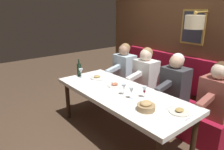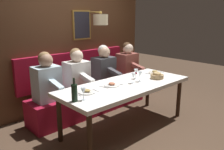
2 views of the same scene
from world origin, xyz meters
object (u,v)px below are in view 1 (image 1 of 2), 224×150
(wine_glass_1, at_px, (124,87))
(bread_bowl, at_px, (146,106))
(diner_middle, at_px, (146,71))
(dining_table, at_px, (120,96))
(wine_glass_3, at_px, (81,71))
(wine_bottle, at_px, (79,70))
(diner_near, at_px, (175,80))
(diner_nearest, at_px, (217,92))
(wine_glass_2, at_px, (131,91))
(diner_far, at_px, (124,64))
(wine_glass_0, at_px, (144,90))

(wine_glass_1, relative_size, bread_bowl, 0.75)
(diner_middle, bearing_deg, dining_table, -160.51)
(wine_glass_3, xyz_separation_m, wine_bottle, (0.03, 0.11, -0.00))
(diner_near, bearing_deg, diner_nearest, -90.00)
(diner_near, distance_m, wine_glass_2, 0.93)
(dining_table, distance_m, diner_far, 1.26)
(wine_glass_2, relative_size, bread_bowl, 0.75)
(diner_far, bearing_deg, wine_bottle, 172.18)
(diner_middle, relative_size, wine_glass_2, 4.82)
(wine_glass_2, bearing_deg, wine_glass_1, 87.26)
(dining_table, bearing_deg, diner_nearest, -47.67)
(wine_glass_1, xyz_separation_m, wine_glass_2, (-0.01, -0.16, 0.00))
(diner_nearest, xyz_separation_m, wine_glass_1, (-0.92, 0.85, 0.04))
(diner_far, distance_m, wine_glass_1, 1.36)
(wine_glass_3, bearing_deg, diner_middle, -30.86)
(diner_near, bearing_deg, diner_far, 90.00)
(dining_table, relative_size, wine_bottle, 7.37)
(dining_table, height_order, diner_middle, diner_middle)
(diner_far, distance_m, wine_glass_3, 1.00)
(diner_near, bearing_deg, wine_glass_0, -176.57)
(wine_glass_0, height_order, wine_bottle, wine_bottle)
(diner_near, distance_m, bread_bowl, 1.06)
(diner_near, height_order, diner_far, same)
(dining_table, height_order, wine_glass_1, wine_glass_1)
(wine_glass_0, distance_m, bread_bowl, 0.36)
(diner_near, xyz_separation_m, wine_glass_1, (-0.92, 0.20, 0.04))
(wine_bottle, bearing_deg, wine_glass_3, -105.74)
(diner_nearest, distance_m, diner_far, 1.85)
(diner_middle, relative_size, wine_glass_3, 4.82)
(dining_table, distance_m, wine_glass_2, 0.33)
(diner_near, distance_m, wine_glass_3, 1.57)
(diner_nearest, distance_m, diner_middle, 1.28)
(diner_far, relative_size, wine_glass_2, 4.82)
(diner_nearest, height_order, wine_bottle, diner_nearest)
(bread_bowl, bearing_deg, wine_glass_2, 75.43)
(diner_nearest, xyz_separation_m, diner_far, (0.00, 1.85, 0.00))
(wine_glass_0, xyz_separation_m, wine_bottle, (-0.19, 1.38, 0.00))
(diner_far, relative_size, wine_bottle, 2.64)
(bread_bowl, bearing_deg, dining_table, 77.31)
(wine_glass_3, height_order, bread_bowl, wine_glass_3)
(wine_glass_3, bearing_deg, diner_near, -50.74)
(wine_glass_1, bearing_deg, diner_near, -11.97)
(diner_nearest, bearing_deg, wine_glass_1, 137.29)
(dining_table, distance_m, diner_near, 0.95)
(diner_far, bearing_deg, bread_bowl, -124.21)
(diner_middle, distance_m, diner_far, 0.57)
(bread_bowl, bearing_deg, diner_far, 55.79)
(dining_table, height_order, wine_glass_0, wine_glass_0)
(dining_table, xyz_separation_m, wine_glass_0, (0.11, -0.36, 0.18))
(dining_table, xyz_separation_m, wine_bottle, (-0.08, 1.02, 0.18))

